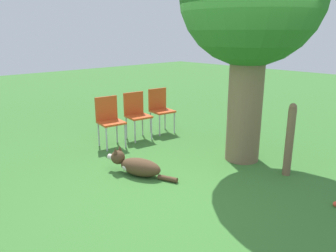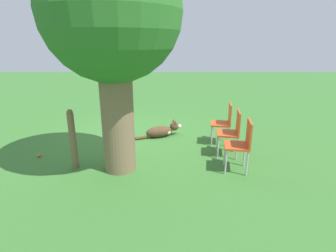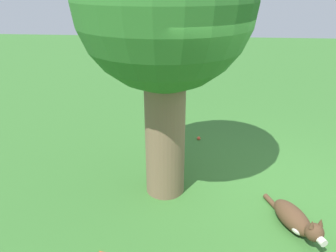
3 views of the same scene
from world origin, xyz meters
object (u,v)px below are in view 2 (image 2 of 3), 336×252
(fence_post, at_px, (73,139))
(tennis_ball, at_px, (39,156))
(red_chair_0, at_px, (224,121))
(oak_tree, at_px, (112,17))
(dog, at_px, (162,131))
(red_chair_1, at_px, (232,130))
(red_chair_2, at_px, (242,142))

(fence_post, bearing_deg, tennis_ball, -26.82)
(fence_post, height_order, red_chair_0, fence_post)
(oak_tree, xyz_separation_m, dog, (-0.73, -1.72, -2.44))
(tennis_ball, bearing_deg, red_chair_1, -178.73)
(oak_tree, bearing_deg, red_chair_0, -149.74)
(red_chair_0, height_order, red_chair_2, same)
(dog, height_order, tennis_ball, dog)
(red_chair_1, xyz_separation_m, tennis_ball, (3.89, 0.09, -0.52))
(red_chair_1, relative_size, red_chair_2, 1.00)
(red_chair_0, bearing_deg, tennis_ball, 19.56)
(red_chair_2, bearing_deg, dog, -42.60)
(red_chair_2, xyz_separation_m, tennis_ball, (3.91, -0.57, -0.52))
(dog, distance_m, tennis_ball, 2.76)
(dog, relative_size, red_chair_1, 1.21)
(fence_post, distance_m, red_chair_2, 3.01)
(dog, distance_m, fence_post, 2.33)
(red_chair_2, distance_m, tennis_ball, 3.98)
(red_chair_0, distance_m, red_chair_2, 1.32)
(fence_post, distance_m, red_chair_0, 3.21)
(fence_post, relative_size, tennis_ball, 16.38)
(oak_tree, relative_size, dog, 3.35)
(red_chair_1, bearing_deg, oak_tree, 23.93)
(fence_post, xyz_separation_m, red_chair_1, (-3.00, -0.54, -0.01))
(oak_tree, xyz_separation_m, red_chair_1, (-2.15, -0.59, -2.04))
(oak_tree, xyz_separation_m, tennis_ball, (1.74, -0.50, -2.55))
(fence_post, height_order, tennis_ball, fence_post)
(fence_post, bearing_deg, red_chair_2, 177.73)
(oak_tree, relative_size, red_chair_2, 4.03)
(red_chair_1, bearing_deg, red_chair_0, -79.92)
(red_chair_0, bearing_deg, red_chair_1, 100.08)
(dog, relative_size, red_chair_0, 1.21)
(dog, bearing_deg, red_chair_1, -59.75)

